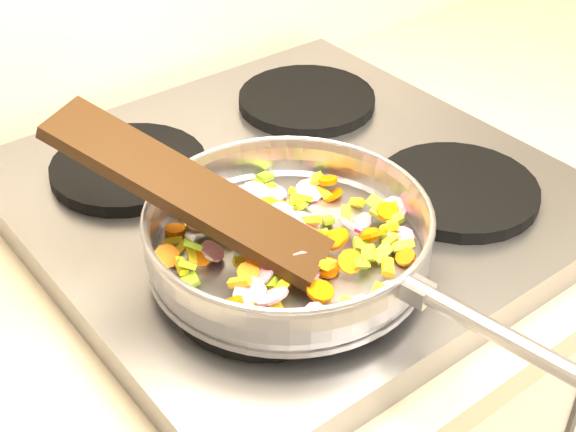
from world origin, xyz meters
TOP-DOWN VIEW (x-y plane):
  - base_cabinet at (0.00, 1.67)m, footprint 3.00×0.65m
  - cooktop at (-0.70, 1.67)m, footprint 0.60×0.60m
  - grate_fl at (-0.84, 1.52)m, footprint 0.19×0.19m
  - grate_fr at (-0.56, 1.52)m, footprint 0.19×0.19m
  - grate_bl at (-0.84, 1.81)m, footprint 0.19×0.19m
  - grate_br at (-0.56, 1.81)m, footprint 0.19×0.19m
  - saute_pan at (-0.80, 1.54)m, footprint 0.33×0.50m
  - vegetable_heap at (-0.80, 1.54)m, footprint 0.27×0.27m
  - wooden_spatula at (-0.87, 1.61)m, footprint 0.20×0.28m

SIDE VIEW (x-z plane):
  - base_cabinet at x=0.00m, z-range 0.00..0.86m
  - cooktop at x=-0.70m, z-range 0.90..0.94m
  - grate_fl at x=-0.84m, z-range 0.94..0.96m
  - grate_fr at x=-0.56m, z-range 0.94..0.96m
  - grate_bl at x=-0.84m, z-range 0.94..0.96m
  - grate_br at x=-0.56m, z-range 0.94..0.96m
  - vegetable_heap at x=-0.80m, z-range 0.95..1.00m
  - saute_pan at x=-0.80m, z-range 0.96..1.02m
  - wooden_spatula at x=-0.87m, z-range 0.97..1.09m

